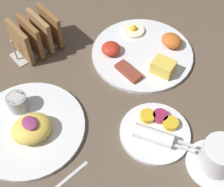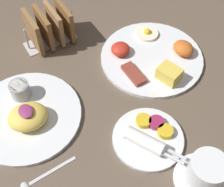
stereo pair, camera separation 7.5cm
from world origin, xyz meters
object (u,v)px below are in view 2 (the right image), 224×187
(plate_breakfast, at_px, (153,57))
(plate_condiments, at_px, (148,137))
(plate_foreground, at_px, (26,113))
(coffee_cup, at_px, (206,173))
(toast_rack, at_px, (50,27))

(plate_breakfast, distance_m, plate_condiments, 0.25)
(plate_foreground, height_order, coffee_cup, coffee_cup)
(plate_foreground, height_order, toast_rack, toast_rack)
(toast_rack, height_order, coffee_cup, toast_rack)
(plate_breakfast, xyz_separation_m, toast_rack, (-0.21, -0.21, 0.04))
(plate_foreground, distance_m, toast_rack, 0.27)
(coffee_cup, bearing_deg, plate_condiments, -162.86)
(plate_condiments, bearing_deg, plate_foreground, -133.81)
(plate_breakfast, xyz_separation_m, plate_condiments, (0.20, -0.16, 0.00))
(plate_condiments, height_order, coffee_cup, coffee_cup)
(plate_foreground, bearing_deg, toast_rack, 142.38)
(plate_foreground, relative_size, toast_rack, 1.77)
(plate_condiments, height_order, toast_rack, toast_rack)
(plate_breakfast, bearing_deg, coffee_cup, -18.83)
(coffee_cup, bearing_deg, plate_foreground, -143.23)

